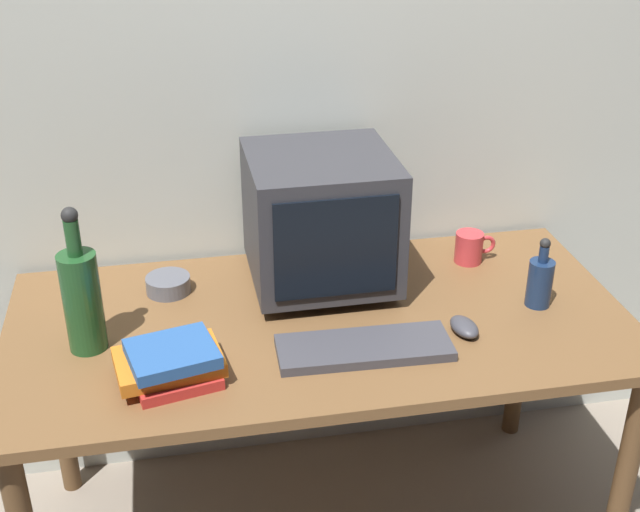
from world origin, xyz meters
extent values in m
cube|color=beige|center=(0.00, 0.45, 1.25)|extent=(4.00, 0.08, 2.50)
cube|color=brown|center=(0.00, 0.00, 0.73)|extent=(1.60, 0.79, 0.03)
cylinder|color=brown|center=(0.74, -0.33, 0.36)|extent=(0.06, 0.06, 0.71)
cylinder|color=brown|center=(-0.74, 0.33, 0.36)|extent=(0.06, 0.06, 0.71)
cylinder|color=brown|center=(0.74, 0.33, 0.36)|extent=(0.06, 0.06, 0.71)
cube|color=#333338|center=(0.04, 0.19, 0.76)|extent=(0.28, 0.24, 0.03)
cube|color=#333338|center=(0.04, 0.19, 0.94)|extent=(0.38, 0.38, 0.34)
cube|color=black|center=(0.04, -0.01, 0.94)|extent=(0.31, 0.01, 0.27)
cube|color=#3F3F47|center=(0.08, -0.17, 0.75)|extent=(0.42, 0.16, 0.02)
ellipsoid|color=#3F3F47|center=(0.34, -0.14, 0.76)|extent=(0.08, 0.11, 0.04)
cylinder|color=#1E4C23|center=(-0.58, -0.03, 0.87)|extent=(0.09, 0.09, 0.25)
cylinder|color=#1E4C23|center=(-0.58, -0.03, 1.04)|extent=(0.03, 0.03, 0.09)
sphere|color=#262626|center=(-0.58, -0.03, 1.09)|extent=(0.04, 0.04, 0.04)
cylinder|color=navy|center=(0.58, -0.04, 0.81)|extent=(0.07, 0.07, 0.13)
cylinder|color=navy|center=(0.58, -0.04, 0.89)|extent=(0.03, 0.03, 0.04)
sphere|color=#262626|center=(0.58, -0.04, 0.92)|extent=(0.03, 0.03, 0.03)
cube|color=red|center=(-0.38, -0.20, 0.75)|extent=(0.22, 0.19, 0.03)
cube|color=orange|center=(-0.39, -0.19, 0.78)|extent=(0.26, 0.20, 0.03)
cube|color=#28569E|center=(-0.38, -0.21, 0.82)|extent=(0.22, 0.20, 0.03)
cylinder|color=#CC383D|center=(0.48, 0.23, 0.79)|extent=(0.08, 0.08, 0.09)
torus|color=#CC383D|center=(0.53, 0.23, 0.79)|extent=(0.06, 0.01, 0.06)
cylinder|color=#595B66|center=(-0.38, 0.21, 0.76)|extent=(0.12, 0.12, 0.04)
camera|label=1|loc=(-0.35, -1.80, 1.88)|focal=46.92mm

